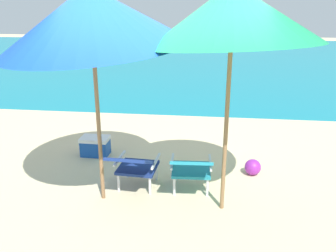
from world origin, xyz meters
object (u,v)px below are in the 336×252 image
(beach_umbrella_left, at_px, (91,17))
(cooler_box, at_px, (95,146))
(lounge_chair_right, at_px, (191,167))
(beach_umbrella_right, at_px, (233,15))
(lounge_chair_left, at_px, (134,165))
(beach_ball, at_px, (253,167))

(beach_umbrella_left, bearing_deg, cooler_box, 111.83)
(lounge_chair_right, relative_size, cooler_box, 1.91)
(cooler_box, bearing_deg, beach_umbrella_right, -33.89)
(beach_umbrella_left, relative_size, cooler_box, 6.64)
(beach_umbrella_right, bearing_deg, beach_umbrella_left, 178.07)
(lounge_chair_left, bearing_deg, beach_ball, 23.51)
(lounge_chair_left, relative_size, beach_umbrella_left, 0.29)
(beach_umbrella_left, height_order, beach_umbrella_right, beach_umbrella_left)
(lounge_chair_right, height_order, beach_umbrella_left, beach_umbrella_left)
(lounge_chair_right, bearing_deg, cooler_box, 146.36)
(beach_umbrella_right, bearing_deg, lounge_chair_left, 167.14)
(lounge_chair_right, height_order, cooler_box, lounge_chair_right)
(beach_ball, distance_m, cooler_box, 2.61)
(lounge_chair_right, relative_size, beach_umbrella_right, 0.33)
(lounge_chair_right, bearing_deg, beach_ball, 38.21)
(beach_umbrella_right, relative_size, cooler_box, 5.76)
(lounge_chair_right, bearing_deg, lounge_chair_left, -178.54)
(beach_umbrella_left, bearing_deg, beach_umbrella_right, -1.93)
(beach_umbrella_right, bearing_deg, lounge_chair_right, 145.08)
(beach_umbrella_right, xyz_separation_m, beach_ball, (0.48, 0.99, -2.21))
(lounge_chair_right, distance_m, cooler_box, 2.04)
(beach_umbrella_left, xyz_separation_m, beach_umbrella_right, (1.56, -0.05, 0.03))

